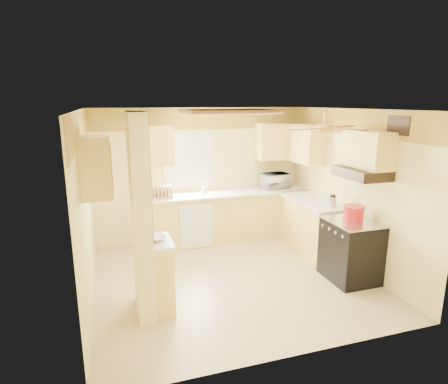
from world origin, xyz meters
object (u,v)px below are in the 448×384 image
object	(u,v)px
microwave	(275,181)
bowl	(158,238)
stove	(351,250)
kettle	(332,202)
dutch_oven	(354,212)

from	to	relation	value
microwave	bowl	distance (m)	3.41
stove	kettle	world-z (taller)	kettle
bowl	stove	bearing A→B (deg)	0.01
kettle	stove	bearing A→B (deg)	-95.42
kettle	microwave	bearing A→B (deg)	100.45
stove	kettle	distance (m)	0.86
bowl	kettle	xyz separation A→B (m)	(2.89, 0.64, 0.07)
stove	kettle	size ratio (longest dim) A/B	4.29
microwave	kettle	size ratio (longest dim) A/B	2.48
bowl	dutch_oven	world-z (taller)	dutch_oven
kettle	dutch_oven	bearing A→B (deg)	-91.00
microwave	bowl	xyz separation A→B (m)	(-2.60, -2.19, -0.12)
stove	dutch_oven	world-z (taller)	dutch_oven
stove	microwave	xyz separation A→B (m)	(-0.23, 2.19, 0.63)
stove	microwave	world-z (taller)	microwave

